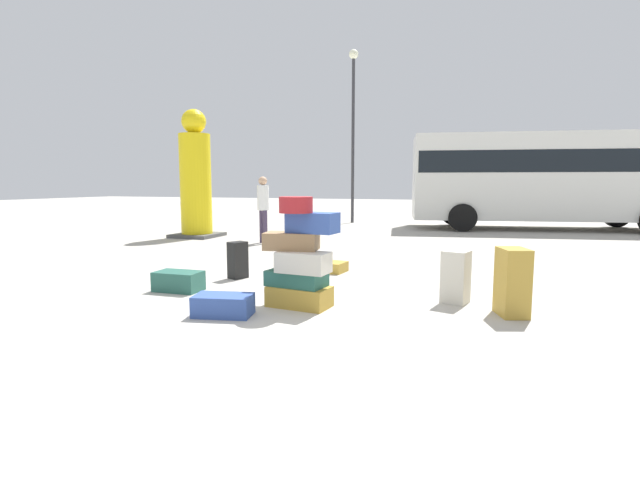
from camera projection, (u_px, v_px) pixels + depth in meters
ground_plane at (292, 306)px, 5.93m from camera, size 80.00×80.00×0.00m
suitcase_tower at (300, 258)px, 5.87m from camera, size 0.96×0.60×1.38m
suitcase_cream_foreground_near at (456, 277)px, 6.06m from camera, size 0.38×0.37×0.68m
suitcase_navy_foreground_far at (223, 305)px, 5.49m from camera, size 0.73×0.51×0.25m
suitcase_teal_white_trunk at (179, 281)px, 6.76m from camera, size 0.67×0.41×0.28m
suitcase_black_behind_tower at (238, 260)px, 7.65m from camera, size 0.30×0.34×0.60m
suitcase_tan_right_side at (512, 282)px, 5.47m from camera, size 0.41×0.49×0.80m
suitcase_tan_left_side at (326, 266)px, 8.27m from camera, size 0.75×0.52×0.18m
person_bearded_onlooker at (263, 204)px, 12.06m from camera, size 0.30×0.30×1.72m
yellow_dummy_statue at (196, 181)px, 13.45m from camera, size 1.24×1.24×3.63m
parked_bus at (546, 175)px, 15.68m from camera, size 8.97×3.94×3.15m
lamp_post at (353, 112)px, 18.08m from camera, size 0.36×0.36×6.61m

